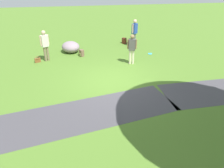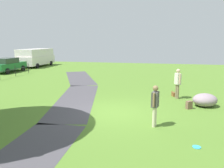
{
  "view_description": "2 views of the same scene",
  "coord_description": "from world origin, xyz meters",
  "px_view_note": "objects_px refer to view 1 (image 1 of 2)",
  "views": [
    {
      "loc": [
        1.41,
        9.2,
        4.74
      ],
      "look_at": [
        0.28,
        1.86,
        0.8
      ],
      "focal_mm": 35.01,
      "sensor_mm": 36.0,
      "label": 1
    },
    {
      "loc": [
        -9.95,
        -1.99,
        3.35
      ],
      "look_at": [
        -0.4,
        0.05,
        1.45
      ],
      "focal_mm": 35.68,
      "sensor_mm": 36.0,
      "label": 2
    }
  ],
  "objects_px": {
    "woman_with_handbag": "(45,44)",
    "spare_backpack_on_lawn": "(124,41)",
    "man_near_boulder": "(135,31)",
    "passerby_on_path": "(132,47)",
    "frisbee_on_grass": "(150,54)",
    "handbag_on_grass": "(38,60)",
    "lawn_boulder": "(71,47)",
    "backpack_by_boulder": "(81,53)"
  },
  "relations": [
    {
      "from": "woman_with_handbag",
      "to": "spare_backpack_on_lawn",
      "type": "bearing_deg",
      "value": -153.37
    },
    {
      "from": "man_near_boulder",
      "to": "spare_backpack_on_lawn",
      "type": "xyz_separation_m",
      "value": [
        0.54,
        -0.67,
        -0.86
      ]
    },
    {
      "from": "man_near_boulder",
      "to": "spare_backpack_on_lawn",
      "type": "relative_size",
      "value": 4.49
    },
    {
      "from": "passerby_on_path",
      "to": "frisbee_on_grass",
      "type": "bearing_deg",
      "value": -138.02
    },
    {
      "from": "passerby_on_path",
      "to": "handbag_on_grass",
      "type": "distance_m",
      "value": 5.38
    },
    {
      "from": "frisbee_on_grass",
      "to": "man_near_boulder",
      "type": "bearing_deg",
      "value": -69.54
    },
    {
      "from": "lawn_boulder",
      "to": "backpack_by_boulder",
      "type": "bearing_deg",
      "value": 126.73
    },
    {
      "from": "passerby_on_path",
      "to": "frisbee_on_grass",
      "type": "height_order",
      "value": "passerby_on_path"
    },
    {
      "from": "passerby_on_path",
      "to": "backpack_by_boulder",
      "type": "distance_m",
      "value": 3.27
    },
    {
      "from": "woman_with_handbag",
      "to": "handbag_on_grass",
      "type": "height_order",
      "value": "woman_with_handbag"
    },
    {
      "from": "passerby_on_path",
      "to": "spare_backpack_on_lawn",
      "type": "relative_size",
      "value": 4.15
    },
    {
      "from": "man_near_boulder",
      "to": "handbag_on_grass",
      "type": "relative_size",
      "value": 5.15
    },
    {
      "from": "spare_backpack_on_lawn",
      "to": "frisbee_on_grass",
      "type": "relative_size",
      "value": 1.49
    },
    {
      "from": "lawn_boulder",
      "to": "handbag_on_grass",
      "type": "relative_size",
      "value": 4.54
    },
    {
      "from": "spare_backpack_on_lawn",
      "to": "frisbee_on_grass",
      "type": "xyz_separation_m",
      "value": [
        -1.17,
        2.36,
        -0.18
      ]
    },
    {
      "from": "woman_with_handbag",
      "to": "passerby_on_path",
      "type": "distance_m",
      "value": 4.86
    },
    {
      "from": "lawn_boulder",
      "to": "man_near_boulder",
      "type": "height_order",
      "value": "man_near_boulder"
    },
    {
      "from": "handbag_on_grass",
      "to": "backpack_by_boulder",
      "type": "bearing_deg",
      "value": -166.12
    },
    {
      "from": "lawn_boulder",
      "to": "woman_with_handbag",
      "type": "relative_size",
      "value": 0.9
    },
    {
      "from": "man_near_boulder",
      "to": "frisbee_on_grass",
      "type": "height_order",
      "value": "man_near_boulder"
    },
    {
      "from": "handbag_on_grass",
      "to": "frisbee_on_grass",
      "type": "xyz_separation_m",
      "value": [
        -6.75,
        -0.36,
        -0.13
      ]
    },
    {
      "from": "backpack_by_boulder",
      "to": "frisbee_on_grass",
      "type": "xyz_separation_m",
      "value": [
        -4.26,
        0.25,
        -0.18
      ]
    },
    {
      "from": "backpack_by_boulder",
      "to": "spare_backpack_on_lawn",
      "type": "distance_m",
      "value": 3.74
    },
    {
      "from": "man_near_boulder",
      "to": "passerby_on_path",
      "type": "xyz_separation_m",
      "value": [
        0.9,
        3.07,
        -0.09
      ]
    },
    {
      "from": "passerby_on_path",
      "to": "backpack_by_boulder",
      "type": "relative_size",
      "value": 4.15
    },
    {
      "from": "passerby_on_path",
      "to": "backpack_by_boulder",
      "type": "height_order",
      "value": "passerby_on_path"
    },
    {
      "from": "spare_backpack_on_lawn",
      "to": "frisbee_on_grass",
      "type": "height_order",
      "value": "spare_backpack_on_lawn"
    },
    {
      "from": "passerby_on_path",
      "to": "spare_backpack_on_lawn",
      "type": "bearing_deg",
      "value": -95.58
    },
    {
      "from": "man_near_boulder",
      "to": "frisbee_on_grass",
      "type": "bearing_deg",
      "value": 110.46
    },
    {
      "from": "backpack_by_boulder",
      "to": "spare_backpack_on_lawn",
      "type": "height_order",
      "value": "same"
    },
    {
      "from": "lawn_boulder",
      "to": "handbag_on_grass",
      "type": "bearing_deg",
      "value": 38.46
    },
    {
      "from": "backpack_by_boulder",
      "to": "frisbee_on_grass",
      "type": "height_order",
      "value": "backpack_by_boulder"
    },
    {
      "from": "lawn_boulder",
      "to": "man_near_boulder",
      "type": "bearing_deg",
      "value": -172.32
    },
    {
      "from": "passerby_on_path",
      "to": "frisbee_on_grass",
      "type": "relative_size",
      "value": 6.19
    },
    {
      "from": "frisbee_on_grass",
      "to": "backpack_by_boulder",
      "type": "bearing_deg",
      "value": -3.4
    },
    {
      "from": "woman_with_handbag",
      "to": "backpack_by_boulder",
      "type": "relative_size",
      "value": 4.4
    },
    {
      "from": "woman_with_handbag",
      "to": "handbag_on_grass",
      "type": "distance_m",
      "value": 1.04
    },
    {
      "from": "man_near_boulder",
      "to": "frisbee_on_grass",
      "type": "xyz_separation_m",
      "value": [
        -0.63,
        1.69,
        -1.04
      ]
    },
    {
      "from": "lawn_boulder",
      "to": "backpack_by_boulder",
      "type": "height_order",
      "value": "lawn_boulder"
    },
    {
      "from": "passerby_on_path",
      "to": "lawn_boulder",
      "type": "bearing_deg",
      "value": -36.5
    },
    {
      "from": "man_near_boulder",
      "to": "passerby_on_path",
      "type": "height_order",
      "value": "man_near_boulder"
    },
    {
      "from": "lawn_boulder",
      "to": "frisbee_on_grass",
      "type": "distance_m",
      "value": 5.03
    }
  ]
}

